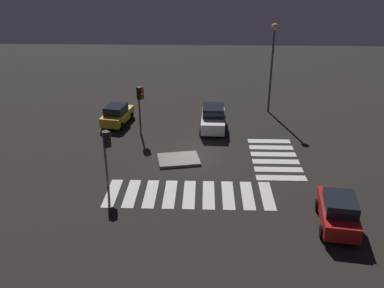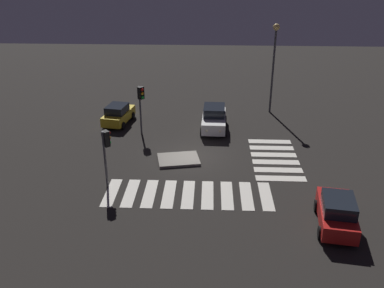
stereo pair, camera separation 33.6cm
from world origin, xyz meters
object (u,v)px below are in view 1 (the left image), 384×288
Objects in this scene: car_white at (213,118)px; traffic_light_south at (107,145)px; car_yellow at (117,115)px; car_red at (338,211)px; traffic_island at (179,160)px; traffic_light_west at (140,99)px; street_lamp at (273,53)px.

traffic_light_south reaches higher than car_white.
car_red is at bearing -124.40° from car_yellow.
traffic_island is 0.87× the size of traffic_light_south.
car_red reaches higher than traffic_island.
traffic_light_west is at bearing 53.83° from car_red.
car_yellow is 1.10× the size of traffic_light_south.
street_lamp is (7.52, 10.17, 5.21)m from traffic_island.
car_yellow is at bearing -178.31° from traffic_light_west.
traffic_light_west reaches higher than car_white.
traffic_light_west reaches higher than car_yellow.
car_white is (2.45, 5.84, 0.84)m from traffic_island.
traffic_light_south is (-3.99, -3.58, 2.67)m from traffic_island.
car_red is at bearing -0.61° from traffic_light_west.
traffic_island is at bearing -130.63° from car_yellow.
street_lamp reaches higher than traffic_light_west.
traffic_light_west is (2.37, -2.16, 2.12)m from car_yellow.
car_white is at bearing -86.61° from car_yellow.
car_red is 17.99m from street_lamp.
traffic_light_west is 1.07× the size of traffic_light_south.
traffic_island is 0.78× the size of car_yellow.
traffic_island is at bearing -126.50° from street_lamp.
traffic_light_south reaches higher than car_yellow.
traffic_light_west is 12.31m from street_lamp.
traffic_light_west is 0.50× the size of street_lamp.
traffic_light_south is (1.58, -10.34, 1.94)m from car_yellow.
car_yellow is 0.52× the size of street_lamp.
street_lamp is (-1.23, 17.39, 4.43)m from car_red.
traffic_light_west is at bearing -75.96° from car_white.
car_yellow is 0.95× the size of car_red.
traffic_light_south is at bearing -129.94° from street_lamp.
car_white reaches higher than car_red.
car_white is at bearing 14.96° from traffic_light_south.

